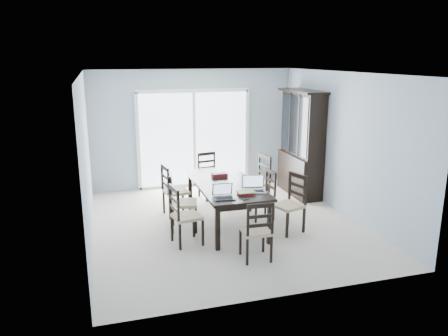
{
  "coord_description": "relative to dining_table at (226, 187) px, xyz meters",
  "views": [
    {
      "loc": [
        -2.04,
        -6.91,
        2.86
      ],
      "look_at": [
        -0.03,
        0.0,
        1.01
      ],
      "focal_mm": 35.0,
      "sensor_mm": 36.0,
      "label": 1
    }
  ],
  "objects": [
    {
      "name": "chair_right_mid",
      "position": [
        0.78,
        0.09,
        -0.13
      ],
      "size": [
        0.42,
        0.41,
        1.03
      ],
      "rotation": [
        0.0,
        0.0,
        1.64
      ],
      "color": "black",
      "rests_on": "floor"
    },
    {
      "name": "back_wall",
      "position": [
        0.0,
        2.5,
        0.63
      ],
      "size": [
        4.5,
        0.02,
        2.6
      ],
      "primitive_type": "cube",
      "color": "#99A8B7",
      "rests_on": "floor"
    },
    {
      "name": "wall_right",
      "position": [
        2.25,
        0.0,
        0.63
      ],
      "size": [
        0.02,
        5.0,
        2.6
      ],
      "primitive_type": "cube",
      "color": "#99A8B7",
      "rests_on": "floor"
    },
    {
      "name": "cell_phone",
      "position": [
        0.04,
        -0.96,
        0.08
      ],
      "size": [
        0.11,
        0.06,
        0.01
      ],
      "primitive_type": "cube",
      "rotation": [
        0.0,
        0.0,
        0.1
      ],
      "color": "black",
      "rests_on": "dining_table"
    },
    {
      "name": "book_stack",
      "position": [
        0.13,
        -0.7,
        0.1
      ],
      "size": [
        0.29,
        0.23,
        0.05
      ],
      "rotation": [
        0.0,
        0.0,
        -0.16
      ],
      "color": "maroon",
      "rests_on": "dining_table"
    },
    {
      "name": "hot_tub",
      "position": [
        -0.36,
        3.67,
        -0.24
      ],
      "size": [
        1.96,
        1.82,
        0.86
      ],
      "rotation": [
        0.0,
        0.0,
        -0.23
      ],
      "color": "maroon",
      "rests_on": "balcony"
    },
    {
      "name": "chair_right_near",
      "position": [
        0.99,
        -0.59,
        -0.08
      ],
      "size": [
        0.55,
        0.54,
        1.12
      ],
      "rotation": [
        0.0,
        0.0,
        1.9
      ],
      "color": "black",
      "rests_on": "floor"
    },
    {
      "name": "dining_table",
      "position": [
        0.0,
        0.0,
        0.0
      ],
      "size": [
        1.0,
        2.2,
        0.75
      ],
      "color": "black",
      "rests_on": "floor"
    },
    {
      "name": "wall_left",
      "position": [
        -2.25,
        0.0,
        0.63
      ],
      "size": [
        0.02,
        5.0,
        2.6
      ],
      "primitive_type": "cube",
      "color": "#99A8B7",
      "rests_on": "floor"
    },
    {
      "name": "ceiling",
      "position": [
        0.0,
        0.0,
        1.93
      ],
      "size": [
        5.0,
        5.0,
        0.0
      ],
      "primitive_type": "plane",
      "rotation": [
        3.14,
        0.0,
        0.0
      ],
      "color": "white",
      "rests_on": "back_wall"
    },
    {
      "name": "floor",
      "position": [
        0.0,
        0.0,
        -0.67
      ],
      "size": [
        5.0,
        5.0,
        0.0
      ],
      "primitive_type": "plane",
      "color": "beige",
      "rests_on": "ground"
    },
    {
      "name": "chair_left_near",
      "position": [
        -0.91,
        -0.64,
        -0.09
      ],
      "size": [
        0.49,
        0.48,
        1.1
      ],
      "rotation": [
        0.0,
        0.0,
        -1.41
      ],
      "color": "black",
      "rests_on": "floor"
    },
    {
      "name": "railing",
      "position": [
        0.0,
        4.5,
        -0.12
      ],
      "size": [
        4.5,
        0.06,
        1.1
      ],
      "primitive_type": "cube",
      "color": "#99999E",
      "rests_on": "balcony"
    },
    {
      "name": "chair_left_mid",
      "position": [
        -0.84,
        -0.03,
        -0.07
      ],
      "size": [
        0.52,
        0.51,
        1.15
      ],
      "rotation": [
        0.0,
        0.0,
        -1.77
      ],
      "color": "black",
      "rests_on": "floor"
    },
    {
      "name": "sliding_door",
      "position": [
        0.0,
        2.48,
        0.41
      ],
      "size": [
        2.52,
        0.05,
        2.18
      ],
      "color": "silver",
      "rests_on": "floor"
    },
    {
      "name": "china_hutch",
      "position": [
        2.02,
        1.25,
        0.4
      ],
      "size": [
        0.5,
        1.38,
        2.2
      ],
      "color": "black",
      "rests_on": "floor"
    },
    {
      "name": "laptop_dark",
      "position": [
        -0.27,
        -0.83,
        0.13
      ],
      "size": [
        0.33,
        0.24,
        0.22
      ],
      "rotation": [
        0.0,
        0.0,
        -0.06
      ],
      "color": "black",
      "rests_on": "dining_table"
    },
    {
      "name": "chair_end_far",
      "position": [
        0.1,
        1.57,
        -0.1
      ],
      "size": [
        0.48,
        0.49,
        1.08
      ],
      "rotation": [
        0.0,
        0.0,
        3.35
      ],
      "color": "black",
      "rests_on": "floor"
    },
    {
      "name": "chair_left_far",
      "position": [
        -0.84,
        0.67,
        -0.09
      ],
      "size": [
        0.48,
        0.47,
        1.11
      ],
      "rotation": [
        0.0,
        0.0,
        -1.43
      ],
      "color": "black",
      "rests_on": "floor"
    },
    {
      "name": "balcony",
      "position": [
        0.0,
        3.5,
        -0.72
      ],
      "size": [
        4.5,
        2.0,
        0.1
      ],
      "primitive_type": "cube",
      "color": "gray",
      "rests_on": "ground"
    },
    {
      "name": "game_box",
      "position": [
        -0.0,
        0.39,
        0.11
      ],
      "size": [
        0.28,
        0.14,
        0.07
      ],
      "primitive_type": "cube",
      "rotation": [
        0.0,
        0.0,
        0.01
      ],
      "color": "#480E19",
      "rests_on": "dining_table"
    },
    {
      "name": "chair_end_near",
      "position": [
        0.03,
        -1.52,
        -0.12
      ],
      "size": [
        0.41,
        0.42,
        1.05
      ],
      "rotation": [
        0.0,
        0.0,
        -0.05
      ],
      "color": "black",
      "rests_on": "floor"
    },
    {
      "name": "laptop_silver",
      "position": [
        0.29,
        -0.63,
        0.14
      ],
      "size": [
        0.41,
        0.33,
        0.25
      ],
      "rotation": [
        0.0,
        0.0,
        -0.21
      ],
      "color": "#B6B6B8",
      "rests_on": "dining_table"
    },
    {
      "name": "chair_right_far",
      "position": [
        0.89,
        0.72,
        -0.05
      ],
      "size": [
        0.53,
        0.52,
        1.18
      ],
      "rotation": [
        0.0,
        0.0,
        1.75
      ],
      "color": "black",
      "rests_on": "floor"
    }
  ]
}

